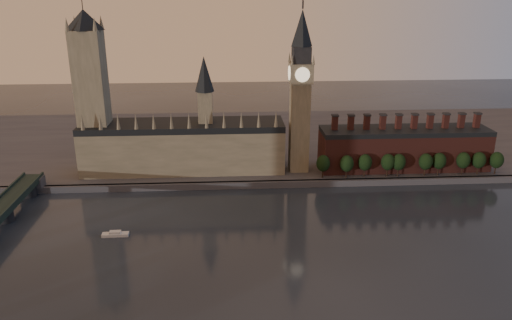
{
  "coord_description": "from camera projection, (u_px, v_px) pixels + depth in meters",
  "views": [
    {
      "loc": [
        -36.13,
        -197.06,
        119.36
      ],
      "look_at": [
        -21.15,
        55.0,
        30.6
      ],
      "focal_mm": 35.0,
      "sensor_mm": 36.0,
      "label": 1
    }
  ],
  "objects": [
    {
      "name": "embankment_tree_0",
      "position": [
        323.0,
        163.0,
        313.28
      ],
      "size": [
        8.6,
        8.6,
        14.88
      ],
      "color": "black",
      "rests_on": "north_bank"
    },
    {
      "name": "embankment_tree_1",
      "position": [
        347.0,
        164.0,
        312.93
      ],
      "size": [
        8.6,
        8.6,
        14.88
      ],
      "color": "black",
      "rests_on": "north_bank"
    },
    {
      "name": "victoria_tower",
      "position": [
        91.0,
        88.0,
        309.18
      ],
      "size": [
        24.0,
        24.0,
        108.0
      ],
      "color": "gray",
      "rests_on": "north_bank"
    },
    {
      "name": "river_boat",
      "position": [
        115.0,
        234.0,
        250.74
      ],
      "size": [
        13.29,
        4.04,
        2.64
      ],
      "rotation": [
        0.0,
        0.0,
        0.02
      ],
      "color": "silver",
      "rests_on": "ground"
    },
    {
      "name": "ground",
      "position": [
        309.0,
        262.0,
        227.19
      ],
      "size": [
        900.0,
        900.0,
        0.0
      ],
      "primitive_type": "plane",
      "color": "black",
      "rests_on": "ground"
    },
    {
      "name": "embankment_tree_2",
      "position": [
        365.0,
        162.0,
        314.99
      ],
      "size": [
        8.6,
        8.6,
        14.88
      ],
      "color": "black",
      "rests_on": "north_bank"
    },
    {
      "name": "embankment_tree_5",
      "position": [
        426.0,
        162.0,
        316.32
      ],
      "size": [
        8.6,
        8.6,
        14.88
      ],
      "color": "black",
      "rests_on": "north_bank"
    },
    {
      "name": "embankment_tree_7",
      "position": [
        463.0,
        160.0,
        318.72
      ],
      "size": [
        8.6,
        8.6,
        14.88
      ],
      "color": "black",
      "rests_on": "north_bank"
    },
    {
      "name": "embankment_tree_3",
      "position": [
        388.0,
        162.0,
        315.55
      ],
      "size": [
        8.6,
        8.6,
        14.88
      ],
      "color": "black",
      "rests_on": "north_bank"
    },
    {
      "name": "embankment_tree_9",
      "position": [
        497.0,
        160.0,
        319.13
      ],
      "size": [
        8.6,
        8.6,
        14.88
      ],
      "color": "black",
      "rests_on": "north_bank"
    },
    {
      "name": "embankment_tree_4",
      "position": [
        399.0,
        162.0,
        315.55
      ],
      "size": [
        8.6,
        8.6,
        14.88
      ],
      "color": "black",
      "rests_on": "north_bank"
    },
    {
      "name": "big_ben",
      "position": [
        300.0,
        91.0,
        312.49
      ],
      "size": [
        15.0,
        15.0,
        107.0
      ],
      "color": "gray",
      "rests_on": "north_bank"
    },
    {
      "name": "embankment_tree_6",
      "position": [
        439.0,
        161.0,
        317.58
      ],
      "size": [
        8.6,
        8.6,
        14.88
      ],
      "color": "black",
      "rests_on": "north_bank"
    },
    {
      "name": "north_bank",
      "position": [
        273.0,
        142.0,
        394.2
      ],
      "size": [
        900.0,
        182.0,
        4.0
      ],
      "color": "#4D4D53",
      "rests_on": "ground"
    },
    {
      "name": "chimney_block",
      "position": [
        404.0,
        148.0,
        329.35
      ],
      "size": [
        110.0,
        25.0,
        37.0
      ],
      "color": "#562621",
      "rests_on": "north_bank"
    },
    {
      "name": "palace_of_westminster",
      "position": [
        184.0,
        144.0,
        324.63
      ],
      "size": [
        130.0,
        30.3,
        74.0
      ],
      "color": "gray",
      "rests_on": "north_bank"
    },
    {
      "name": "embankment_tree_8",
      "position": [
        479.0,
        160.0,
        318.99
      ],
      "size": [
        8.6,
        8.6,
        14.88
      ],
      "color": "black",
      "rests_on": "north_bank"
    }
  ]
}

